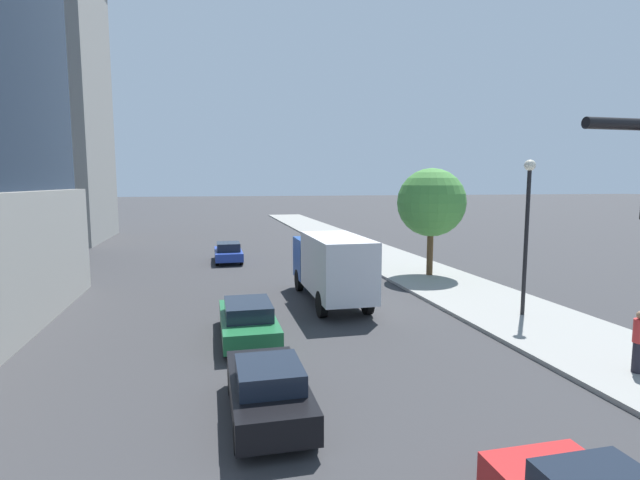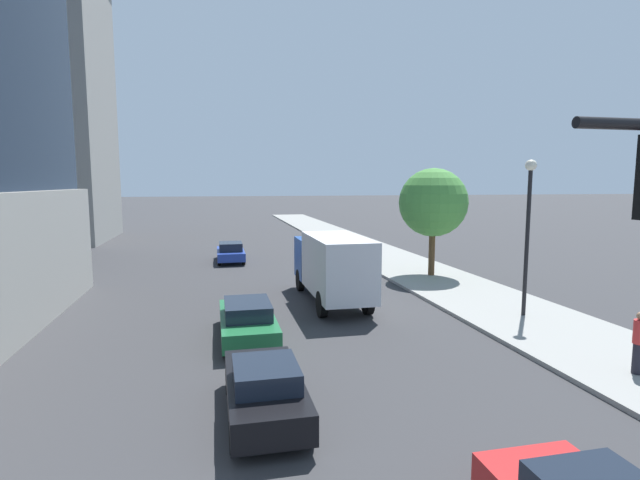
# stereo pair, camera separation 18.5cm
# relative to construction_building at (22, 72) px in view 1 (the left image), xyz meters

# --- Properties ---
(sidewalk) EXTENTS (5.23, 120.00, 0.15)m
(sidewalk) POSITION_rel_construction_building_xyz_m (28.55, -29.61, -15.35)
(sidewalk) COLOR gray
(sidewalk) RESTS_ON ground
(construction_building) EXTENTS (15.81, 13.56, 37.11)m
(construction_building) POSITION_rel_construction_building_xyz_m (0.00, 0.00, 0.00)
(construction_building) COLOR gray
(construction_building) RESTS_ON ground
(street_lamp) EXTENTS (0.44, 0.44, 6.25)m
(street_lamp) POSITION_rel_construction_building_xyz_m (28.57, -33.08, -11.23)
(street_lamp) COLOR black
(street_lamp) RESTS_ON sidewalk
(street_tree) EXTENTS (3.93, 3.93, 6.19)m
(street_tree) POSITION_rel_construction_building_xyz_m (28.68, -24.36, -11.07)
(street_tree) COLOR brown
(street_tree) RESTS_ON sidewalk
(car_green) EXTENTS (1.86, 4.73, 1.38)m
(car_green) POSITION_rel_construction_building_xyz_m (17.45, -33.18, -14.74)
(car_green) COLOR #1E6638
(car_green) RESTS_ON ground
(car_blue) EXTENTS (1.83, 4.39, 1.39)m
(car_blue) POSITION_rel_construction_building_xyz_m (17.45, -16.16, -14.74)
(car_blue) COLOR #233D9E
(car_blue) RESTS_ON ground
(car_black) EXTENTS (1.74, 4.14, 1.42)m
(car_black) POSITION_rel_construction_building_xyz_m (17.45, -39.08, -14.73)
(car_black) COLOR black
(car_black) RESTS_ON ground
(box_truck) EXTENTS (2.27, 7.36, 3.17)m
(box_truck) POSITION_rel_construction_building_xyz_m (21.60, -28.89, -13.62)
(box_truck) COLOR #1E4799
(box_truck) RESTS_ON ground
(pedestrian_red_shirt) EXTENTS (0.34, 0.34, 1.78)m
(pedestrian_red_shirt) POSITION_rel_construction_building_xyz_m (27.92, -39.10, -14.36)
(pedestrian_red_shirt) COLOR black
(pedestrian_red_shirt) RESTS_ON sidewalk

